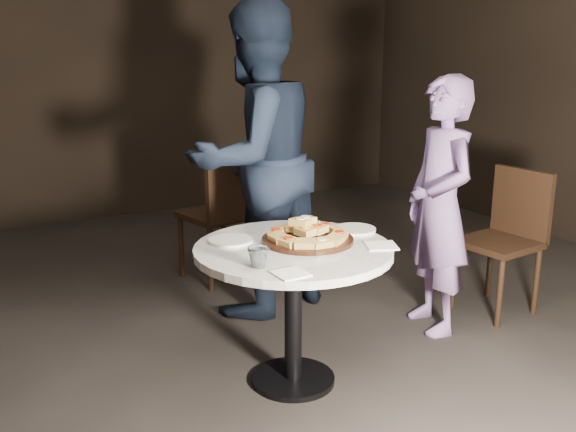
{
  "coord_description": "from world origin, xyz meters",
  "views": [
    {
      "loc": [
        -1.46,
        -2.38,
        1.55
      ],
      "look_at": [
        -0.11,
        0.07,
        0.81
      ],
      "focal_mm": 40.0,
      "sensor_mm": 36.0,
      "label": 1
    }
  ],
  "objects_px": {
    "table": "(293,273)",
    "diner_teal": "(440,206)",
    "chair_right": "(508,230)",
    "focaccia_pile": "(307,232)",
    "chair_far": "(224,207)",
    "diner_navy": "(255,161)",
    "water_glass": "(258,257)",
    "serving_board": "(308,240)"
  },
  "relations": [
    {
      "from": "diner_teal",
      "to": "focaccia_pile",
      "type": "bearing_deg",
      "value": -69.43
    },
    {
      "from": "focaccia_pile",
      "to": "chair_right",
      "type": "xyz_separation_m",
      "value": [
        1.47,
        0.14,
        -0.24
      ]
    },
    {
      "from": "serving_board",
      "to": "diner_teal",
      "type": "bearing_deg",
      "value": 8.06
    },
    {
      "from": "focaccia_pile",
      "to": "water_glass",
      "type": "distance_m",
      "value": 0.41
    },
    {
      "from": "water_glass",
      "to": "chair_right",
      "type": "height_order",
      "value": "chair_right"
    },
    {
      "from": "table",
      "to": "diner_teal",
      "type": "bearing_deg",
      "value": 8.98
    },
    {
      "from": "serving_board",
      "to": "water_glass",
      "type": "distance_m",
      "value": 0.41
    },
    {
      "from": "serving_board",
      "to": "focaccia_pile",
      "type": "distance_m",
      "value": 0.04
    },
    {
      "from": "focaccia_pile",
      "to": "water_glass",
      "type": "bearing_deg",
      "value": -149.72
    },
    {
      "from": "focaccia_pile",
      "to": "chair_far",
      "type": "relative_size",
      "value": 0.42
    },
    {
      "from": "chair_far",
      "to": "chair_right",
      "type": "bearing_deg",
      "value": 124.27
    },
    {
      "from": "focaccia_pile",
      "to": "chair_right",
      "type": "relative_size",
      "value": 0.44
    },
    {
      "from": "water_glass",
      "to": "chair_right",
      "type": "relative_size",
      "value": 0.11
    },
    {
      "from": "serving_board",
      "to": "chair_far",
      "type": "bearing_deg",
      "value": 82.7
    },
    {
      "from": "serving_board",
      "to": "water_glass",
      "type": "bearing_deg",
      "value": -150.12
    },
    {
      "from": "chair_right",
      "to": "diner_navy",
      "type": "bearing_deg",
      "value": -124.61
    },
    {
      "from": "chair_right",
      "to": "table",
      "type": "bearing_deg",
      "value": -89.54
    },
    {
      "from": "chair_right",
      "to": "water_glass",
      "type": "bearing_deg",
      "value": -85.06
    },
    {
      "from": "table",
      "to": "water_glass",
      "type": "distance_m",
      "value": 0.36
    },
    {
      "from": "water_glass",
      "to": "chair_far",
      "type": "bearing_deg",
      "value": 71.47
    },
    {
      "from": "serving_board",
      "to": "focaccia_pile",
      "type": "relative_size",
      "value": 1.13
    },
    {
      "from": "focaccia_pile",
      "to": "diner_teal",
      "type": "distance_m",
      "value": 0.92
    },
    {
      "from": "serving_board",
      "to": "diner_navy",
      "type": "distance_m",
      "value": 0.91
    },
    {
      "from": "serving_board",
      "to": "chair_far",
      "type": "relative_size",
      "value": 0.48
    },
    {
      "from": "diner_navy",
      "to": "chair_right",
      "type": "bearing_deg",
      "value": 137.09
    },
    {
      "from": "table",
      "to": "diner_teal",
      "type": "distance_m",
      "value": 1.03
    },
    {
      "from": "table",
      "to": "chair_right",
      "type": "relative_size",
      "value": 1.4
    },
    {
      "from": "serving_board",
      "to": "water_glass",
      "type": "relative_size",
      "value": 4.67
    },
    {
      "from": "table",
      "to": "chair_right",
      "type": "xyz_separation_m",
      "value": [
        1.56,
        0.17,
        -0.06
      ]
    },
    {
      "from": "table",
      "to": "chair_far",
      "type": "distance_m",
      "value": 1.43
    },
    {
      "from": "table",
      "to": "diner_teal",
      "type": "xyz_separation_m",
      "value": [
        1.0,
        0.16,
        0.15
      ]
    },
    {
      "from": "chair_right",
      "to": "diner_navy",
      "type": "xyz_separation_m",
      "value": [
        -1.31,
        0.73,
        0.42
      ]
    },
    {
      "from": "diner_teal",
      "to": "chair_right",
      "type": "bearing_deg",
      "value": 103.55
    },
    {
      "from": "focaccia_pile",
      "to": "diner_navy",
      "type": "xyz_separation_m",
      "value": [
        0.16,
        0.86,
        0.18
      ]
    },
    {
      "from": "diner_teal",
      "to": "table",
      "type": "bearing_deg",
      "value": -68.36
    },
    {
      "from": "focaccia_pile",
      "to": "diner_teal",
      "type": "xyz_separation_m",
      "value": [
        0.91,
        0.13,
        -0.02
      ]
    },
    {
      "from": "serving_board",
      "to": "diner_teal",
      "type": "relative_size",
      "value": 0.3
    },
    {
      "from": "water_glass",
      "to": "chair_far",
      "type": "distance_m",
      "value": 1.68
    },
    {
      "from": "table",
      "to": "focaccia_pile",
      "type": "relative_size",
      "value": 3.16
    },
    {
      "from": "serving_board",
      "to": "chair_far",
      "type": "distance_m",
      "value": 1.4
    },
    {
      "from": "diner_teal",
      "to": "chair_far",
      "type": "bearing_deg",
      "value": -136.86
    },
    {
      "from": "diner_teal",
      "to": "serving_board",
      "type": "bearing_deg",
      "value": -69.27
    }
  ]
}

